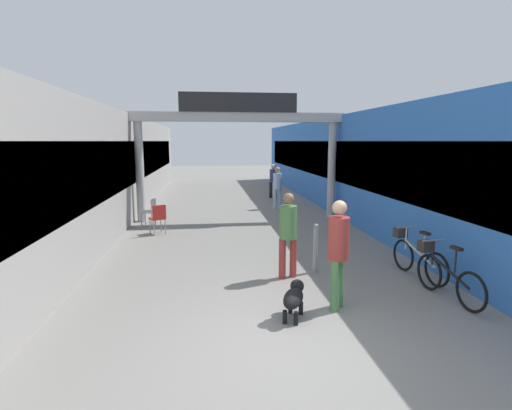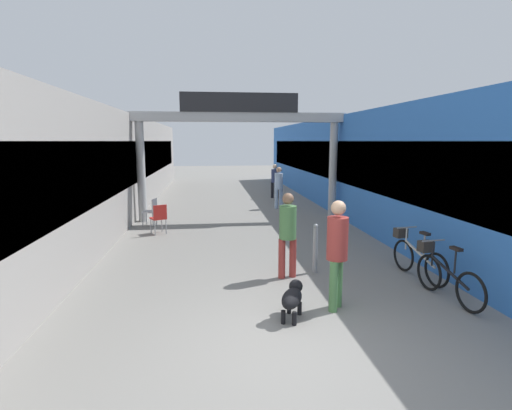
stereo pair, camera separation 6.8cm
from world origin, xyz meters
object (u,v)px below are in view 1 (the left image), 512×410
(pedestrian_carrying_crate, at_px, (277,185))
(cafe_chair_aluminium_farther, at_px, (151,210))
(bicycle_black_nearest, at_px, (445,274))
(pedestrian_companion, at_px, (288,230))
(bicycle_silver_second, at_px, (416,256))
(bollard_post_metal, at_px, (315,248))
(pedestrian_with_dog, at_px, (338,247))
(dog_on_leash, at_px, (294,297))
(cafe_chair_red_nearer, at_px, (158,216))
(pedestrian_elderly_walking, at_px, (273,179))

(pedestrian_carrying_crate, bearing_deg, cafe_chair_aluminium_farther, -147.68)
(cafe_chair_aluminium_farther, bearing_deg, bicycle_black_nearest, -48.66)
(pedestrian_companion, distance_m, cafe_chair_aluminium_farther, 6.40)
(bicycle_silver_second, relative_size, bollard_post_metal, 1.61)
(bicycle_black_nearest, relative_size, cafe_chair_aluminium_farther, 1.89)
(pedestrian_with_dog, relative_size, dog_on_leash, 2.35)
(pedestrian_carrying_crate, xyz_separation_m, cafe_chair_red_nearer, (-4.30, -4.19, -0.43))
(pedestrian_elderly_walking, height_order, cafe_chair_aluminium_farther, pedestrian_elderly_walking)
(cafe_chair_aluminium_farther, bearing_deg, pedestrian_companion, -57.56)
(bollard_post_metal, height_order, cafe_chair_red_nearer, bollard_post_metal)
(pedestrian_companion, distance_m, dog_on_leash, 1.98)
(pedestrian_companion, distance_m, bicycle_silver_second, 2.66)
(pedestrian_companion, bearing_deg, bicycle_silver_second, -5.64)
(pedestrian_carrying_crate, xyz_separation_m, bicycle_black_nearest, (1.27, -9.72, -0.53))
(cafe_chair_red_nearer, xyz_separation_m, cafe_chair_aluminium_farther, (-0.39, 1.23, 0.00))
(bicycle_silver_second, height_order, cafe_chair_red_nearer, bicycle_silver_second)
(pedestrian_carrying_crate, height_order, cafe_chair_aluminium_farther, pedestrian_carrying_crate)
(pedestrian_carrying_crate, relative_size, pedestrian_elderly_walking, 1.03)
(pedestrian_with_dog, xyz_separation_m, pedestrian_carrying_crate, (0.76, 9.95, -0.07))
(pedestrian_elderly_walking, xyz_separation_m, cafe_chair_red_nearer, (-4.61, -7.12, -0.39))
(pedestrian_carrying_crate, xyz_separation_m, bicycle_silver_second, (1.34, -8.60, -0.53))
(pedestrian_elderly_walking, distance_m, bicycle_black_nearest, 12.70)
(bicycle_silver_second, bearing_deg, pedestrian_with_dog, -147.32)
(pedestrian_with_dog, bearing_deg, bicycle_silver_second, 32.68)
(pedestrian_elderly_walking, height_order, dog_on_leash, pedestrian_elderly_walking)
(bicycle_silver_second, bearing_deg, cafe_chair_aluminium_farther, 136.84)
(pedestrian_carrying_crate, bearing_deg, dog_on_leash, -98.55)
(pedestrian_with_dog, relative_size, cafe_chair_red_nearer, 2.03)
(pedestrian_carrying_crate, bearing_deg, bollard_post_metal, -94.38)
(pedestrian_with_dog, height_order, pedestrian_carrying_crate, pedestrian_with_dog)
(bollard_post_metal, bearing_deg, dog_on_leash, -113.60)
(bicycle_black_nearest, bearing_deg, pedestrian_with_dog, -173.55)
(pedestrian_companion, bearing_deg, bollard_post_metal, 20.54)
(pedestrian_carrying_crate, bearing_deg, bicycle_silver_second, -81.18)
(bollard_post_metal, bearing_deg, cafe_chair_red_nearer, 133.14)
(bicycle_silver_second, relative_size, cafe_chair_red_nearer, 1.89)
(cafe_chair_red_nearer, bearing_deg, pedestrian_with_dog, -58.48)
(pedestrian_with_dog, relative_size, pedestrian_carrying_crate, 1.07)
(pedestrian_with_dog, distance_m, bicycle_silver_second, 2.57)
(dog_on_leash, distance_m, bicycle_silver_second, 3.28)
(cafe_chair_red_nearer, bearing_deg, bicycle_silver_second, -38.10)
(pedestrian_with_dog, distance_m, bollard_post_metal, 1.92)
(pedestrian_with_dog, xyz_separation_m, dog_on_leash, (-0.77, -0.25, -0.71))
(dog_on_leash, xyz_separation_m, bicycle_silver_second, (2.87, 1.59, 0.10))
(pedestrian_carrying_crate, distance_m, bollard_post_metal, 8.15)
(pedestrian_carrying_crate, xyz_separation_m, pedestrian_elderly_walking, (0.31, 2.94, -0.04))
(cafe_chair_red_nearer, bearing_deg, bollard_post_metal, -46.86)
(dog_on_leash, xyz_separation_m, bollard_post_metal, (0.91, 2.09, 0.19))
(pedestrian_elderly_walking, height_order, bicycle_silver_second, pedestrian_elderly_walking)
(pedestrian_carrying_crate, relative_size, bollard_post_metal, 1.62)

